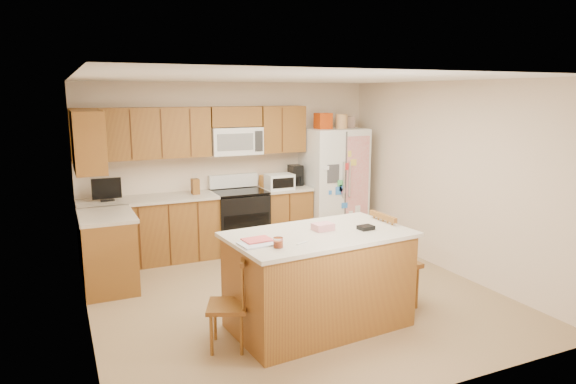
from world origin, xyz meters
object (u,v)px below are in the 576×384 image
windsor_chair_right (393,262)px  island (319,279)px  stove (239,220)px  windsor_chair_left (230,305)px  refrigerator (333,184)px  windsor_chair_back (292,263)px

windsor_chair_right → island: bearing=-173.2°
stove → windsor_chair_left: (-1.08, -2.83, -0.06)m
refrigerator → windsor_chair_back: refrigerator is taller
windsor_chair_right → stove: bearing=108.3°
stove → windsor_chair_back: bearing=-92.7°
island → windsor_chair_left: size_ratio=2.14×
windsor_chair_back → windsor_chair_left: bearing=-143.0°
windsor_chair_left → refrigerator: bearing=46.3°
island → stove: bearing=87.6°
windsor_chair_back → windsor_chair_right: 1.13m
island → windsor_chair_right: (0.99, 0.12, 0.01)m
stove → windsor_chair_left: bearing=-110.8°
stove → windsor_chair_right: size_ratio=1.06×
windsor_chair_right → windsor_chair_left: bearing=-174.8°
stove → island: 2.77m
island → windsor_chair_right: size_ratio=1.76×
windsor_chair_back → windsor_chair_right: windsor_chair_right is taller
refrigerator → stove: bearing=177.7°
island → windsor_chair_right: bearing=6.8°
windsor_chair_left → windsor_chair_right: (1.95, 0.18, 0.09)m
stove → refrigerator: bearing=-2.3°
windsor_chair_back → windsor_chair_right: size_ratio=0.90×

